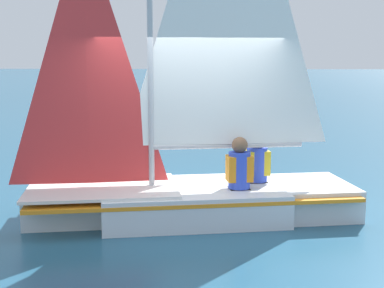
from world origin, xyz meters
TOP-DOWN VIEW (x-y plane):
  - ground_plane at (0.00, 0.00)m, footprint 260.00×260.00m
  - sailboat_main at (-0.02, -0.01)m, footprint 4.72×2.53m
  - sailor_helm at (-0.66, 0.08)m, footprint 0.39×0.36m
  - sailor_crew at (-0.91, -0.37)m, footprint 0.39×0.36m

SIDE VIEW (x-z plane):
  - ground_plane at x=0.00m, z-range 0.00..0.00m
  - sailor_helm at x=-0.66m, z-range 0.04..1.20m
  - sailor_crew at x=-0.91m, z-range 0.05..1.21m
  - sailboat_main at x=-0.02m, z-range -2.11..3.66m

